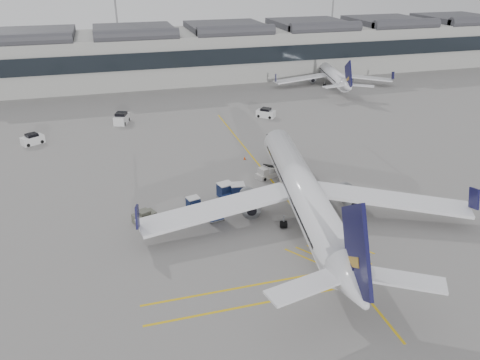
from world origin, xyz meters
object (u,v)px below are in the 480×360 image
object	(u,v)px
belt_loader	(269,173)
pushback_tug	(144,217)
baggage_cart_a	(237,191)
airliner_main	(304,193)
ramp_agent_b	(226,190)
ramp_agent_a	(251,196)

from	to	relation	value
belt_loader	pushback_tug	bearing A→B (deg)	-179.17
pushback_tug	baggage_cart_a	bearing A→B (deg)	-11.48
airliner_main	belt_loader	distance (m)	11.84
belt_loader	baggage_cart_a	size ratio (longest dim) A/B	2.35
ramp_agent_b	baggage_cart_a	bearing A→B (deg)	132.36
baggage_cart_a	ramp_agent_a	size ratio (longest dim) A/B	1.11
baggage_cart_a	ramp_agent_a	xyz separation A→B (m)	(1.26, -1.49, -0.13)
airliner_main	ramp_agent_a	size ratio (longest dim) A/B	22.01
ramp_agent_b	belt_loader	bearing A→B (deg)	-164.09
belt_loader	pushback_tug	distance (m)	18.71
airliner_main	ramp_agent_a	distance (m)	7.18
airliner_main	ramp_agent_a	bearing A→B (deg)	140.66
airliner_main	ramp_agent_b	size ratio (longest dim) A/B	22.62
belt_loader	ramp_agent_a	bearing A→B (deg)	-147.36
ramp_agent_b	airliner_main	bearing A→B (deg)	118.91
belt_loader	ramp_agent_b	size ratio (longest dim) A/B	2.67
ramp_agent_a	ramp_agent_b	size ratio (longest dim) A/B	1.03
belt_loader	ramp_agent_a	distance (m)	7.81
belt_loader	pushback_tug	world-z (taller)	belt_loader
baggage_cart_a	ramp_agent_b	distance (m)	1.54
pushback_tug	ramp_agent_a	bearing A→B (deg)	-19.22
airliner_main	belt_loader	size ratio (longest dim) A/B	8.49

